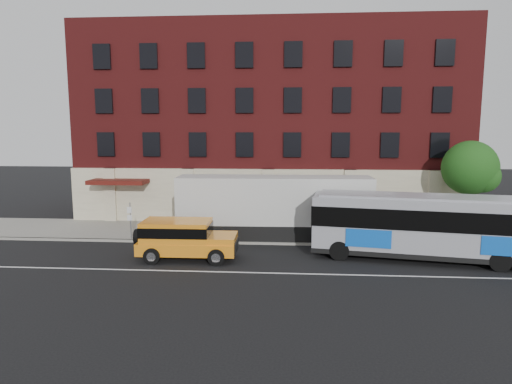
# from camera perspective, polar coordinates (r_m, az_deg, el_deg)

# --- Properties ---
(ground) EXTENTS (120.00, 120.00, 0.00)m
(ground) POSITION_cam_1_polar(r_m,az_deg,el_deg) (22.05, 0.17, -10.74)
(ground) COLOR black
(ground) RESTS_ON ground
(sidewalk) EXTENTS (60.00, 6.00, 0.15)m
(sidewalk) POSITION_cam_1_polar(r_m,az_deg,el_deg) (30.67, 1.32, -5.15)
(sidewalk) COLOR #9B998D
(sidewalk) RESTS_ON ground
(kerb) EXTENTS (60.00, 0.25, 0.15)m
(kerb) POSITION_cam_1_polar(r_m,az_deg,el_deg) (27.76, 1.02, -6.58)
(kerb) COLOR #9B998D
(kerb) RESTS_ON ground
(lane_line) EXTENTS (60.00, 0.12, 0.01)m
(lane_line) POSITION_cam_1_polar(r_m,az_deg,el_deg) (22.52, 0.26, -10.32)
(lane_line) COLOR silver
(lane_line) RESTS_ON ground
(building) EXTENTS (30.00, 12.10, 15.00)m
(building) POSITION_cam_1_polar(r_m,az_deg,el_deg) (37.76, 1.93, 8.84)
(building) COLOR maroon
(building) RESTS_ON sidewalk
(sign_pole) EXTENTS (0.30, 0.20, 2.50)m
(sign_pole) POSITION_cam_1_polar(r_m,az_deg,el_deg) (29.28, -15.84, -3.35)
(sign_pole) COLOR gray
(sign_pole) RESTS_ON ground
(street_tree) EXTENTS (3.60, 3.60, 6.20)m
(street_tree) POSITION_cam_1_polar(r_m,az_deg,el_deg) (32.74, 25.82, 2.56)
(street_tree) COLOR #3B2C1D
(street_tree) RESTS_ON sidewalk
(city_bus) EXTENTS (13.29, 5.00, 3.56)m
(city_bus) POSITION_cam_1_polar(r_m,az_deg,el_deg) (25.91, 21.94, -3.96)
(city_bus) COLOR #94969E
(city_bus) RESTS_ON ground
(yellow_suv) EXTENTS (5.67, 2.55, 2.16)m
(yellow_suv) POSITION_cam_1_polar(r_m,az_deg,el_deg) (24.81, -9.33, -5.71)
(yellow_suv) COLOR orange
(yellow_suv) RESTS_ON ground
(shipping_container) EXTENTS (12.36, 2.87, 4.10)m
(shipping_container) POSITION_cam_1_polar(r_m,az_deg,el_deg) (28.53, 2.34, -2.16)
(shipping_container) COLOR black
(shipping_container) RESTS_ON ground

